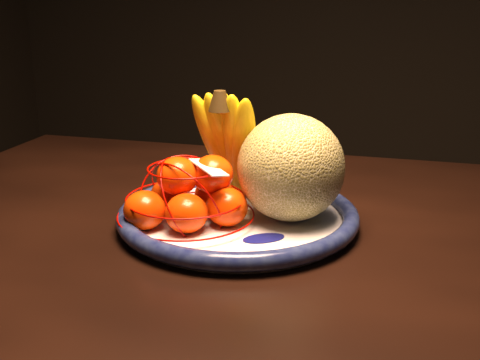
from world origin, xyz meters
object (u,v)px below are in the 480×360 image
(cantaloupe, at_px, (291,168))
(fruit_bowl, at_px, (238,216))
(banana_bunch, at_px, (230,142))
(mandarin_bag, at_px, (190,197))
(dining_table, at_px, (324,283))

(cantaloupe, bearing_deg, fruit_bowl, -167.07)
(banana_bunch, height_order, mandarin_bag, banana_bunch)
(fruit_bowl, height_order, cantaloupe, cantaloupe)
(cantaloupe, relative_size, banana_bunch, 0.78)
(dining_table, height_order, cantaloupe, cantaloupe)
(dining_table, distance_m, mandarin_bag, 0.24)
(mandarin_bag, bearing_deg, dining_table, 14.28)
(cantaloupe, xyz_separation_m, banana_bunch, (-0.11, 0.03, 0.02))
(mandarin_bag, bearing_deg, fruit_bowl, 34.52)
(cantaloupe, distance_m, mandarin_bag, 0.16)
(dining_table, xyz_separation_m, fruit_bowl, (-0.14, -0.01, 0.10))
(dining_table, distance_m, fruit_bowl, 0.17)
(fruit_bowl, xyz_separation_m, mandarin_bag, (-0.06, -0.04, 0.04))
(dining_table, relative_size, fruit_bowl, 4.26)
(banana_bunch, bearing_deg, dining_table, -9.76)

